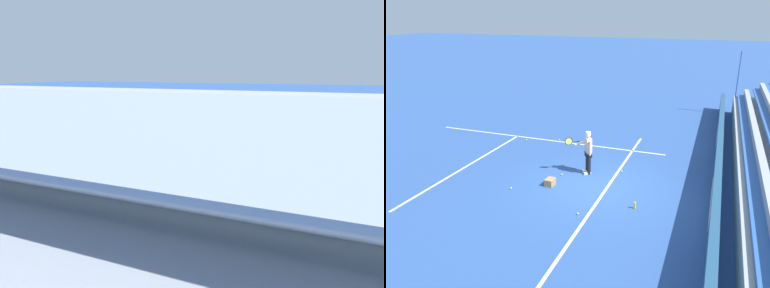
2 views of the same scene
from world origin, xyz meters
The scene contains 15 objects.
ground_plane centered at (0.00, 0.00, 0.00)m, with size 160.00×160.00×0.00m, color #2D5193.
court_baseline_white centered at (0.00, -0.50, 0.00)m, with size 12.00×0.10×0.01m, color white.
court_sideline_white centered at (4.11, 4.00, 0.00)m, with size 0.10×12.00×0.01m, color white.
court_service_line_white centered at (0.00, 5.50, 0.00)m, with size 8.22×0.10×0.01m, color white.
back_wall_sponsor_board centered at (0.01, -4.18, 0.55)m, with size 27.35×0.25×1.10m.
bleacher_stand centered at (0.00, -6.81, 0.79)m, with size 25.98×4.00×3.85m.
tennis_player centered at (1.02, 0.60, 0.89)m, with size 0.60×1.06×1.71m.
ball_box_cardboard centered at (-0.50, 1.52, 0.13)m, with size 0.40×0.30×0.26m, color #A87F51.
tennis_ball_far_left centered at (0.46, 1.47, 0.03)m, with size 0.07×0.07×0.07m, color #CCE533.
tennis_ball_toward_net centered at (1.61, -0.65, 0.03)m, with size 0.07×0.07×0.07m, color #CCE533.
tennis_ball_stray_back centered at (4.26, 3.22, 0.03)m, with size 0.07×0.07×0.07m, color #CCE533.
tennis_ball_far_right centered at (3.66, 4.75, 0.03)m, with size 0.07×0.07×0.07m, color #CCE533.
tennis_ball_on_baseline centered at (-1.29, 2.71, 0.03)m, with size 0.07×0.07×0.07m, color #CCE533.
tennis_ball_by_box centered at (-2.11, -0.18, 0.03)m, with size 0.07×0.07×0.07m, color #CCE533.
water_bottle centered at (-1.09, -1.77, 0.11)m, with size 0.07×0.07×0.22m, color yellow.
Camera 1 is at (3.46, -9.91, 3.43)m, focal length 28.00 mm.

